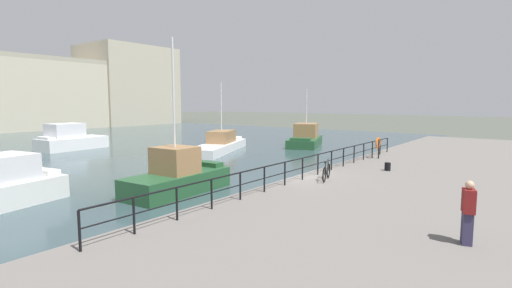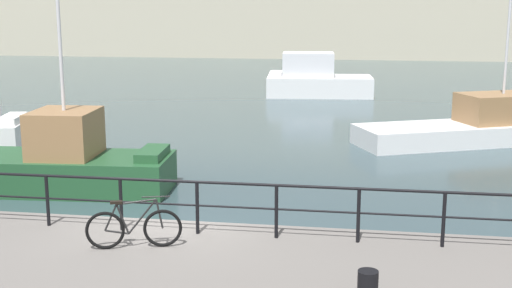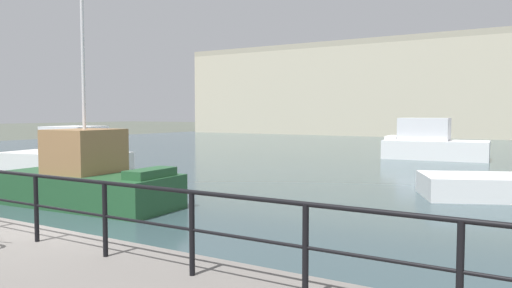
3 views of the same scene
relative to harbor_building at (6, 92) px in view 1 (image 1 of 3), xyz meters
The scene contains 13 objects.
ground_plane 58.18m from the harbor_building, 97.32° to the right, with size 240.00×240.00×0.00m, color #4C5147.
water_basin 28.82m from the harbor_building, 105.17° to the right, with size 80.00×60.00×0.01m, color #33474C.
quay_promenade 64.57m from the harbor_building, 96.58° to the right, with size 56.00×13.00×0.75m, color slate.
harbor_building is the anchor object (origin of this frame).
moored_cabin_cruiser 49.30m from the harbor_building, 78.14° to the right, with size 7.63×5.14×5.80m.
moored_green_narrowboat 54.52m from the harbor_building, 102.18° to the right, with size 5.67×2.62×7.47m.
moored_red_daysailer 44.37m from the harbor_building, 88.11° to the right, with size 10.10×6.28×6.29m.
moored_harbor_tender 32.84m from the harbor_building, 100.89° to the right, with size 6.17×3.33×2.48m.
quay_railing 58.78m from the harbor_building, 97.19° to the right, with size 23.49×0.07×1.08m.
parked_bicycle 59.79m from the harbor_building, 97.25° to the right, with size 1.72×0.55×0.98m.
mooring_bollard 60.93m from the harbor_building, 93.07° to the right, with size 0.32×0.32×0.44m, color black.
life_ring_stand 58.83m from the harbor_building, 89.16° to the right, with size 0.75×0.16×1.40m.
standing_person 67.08m from the harbor_building, 100.95° to the right, with size 0.50×0.40×1.69m.
Camera 1 is at (-16.18, -9.63, 4.43)m, focal length 26.29 mm.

